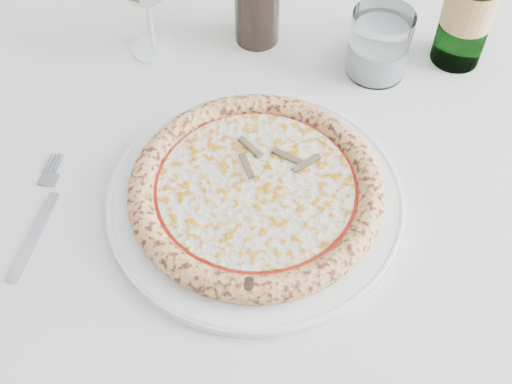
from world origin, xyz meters
TOP-DOWN VIEW (x-y plane):
  - dining_table at (0.06, 0.17)m, footprint 1.69×1.13m
  - plate at (0.06, 0.07)m, footprint 0.36×0.36m
  - pizza at (0.06, 0.07)m, footprint 0.31×0.31m
  - fork at (-0.20, 0.04)m, footprint 0.04×0.18m
  - tumbler at (0.24, 0.31)m, footprint 0.09×0.09m

SIDE VIEW (x-z plane):
  - dining_table at x=0.06m, z-range 0.30..1.05m
  - fork at x=-0.20m, z-range 0.76..0.76m
  - plate at x=0.06m, z-range 0.76..0.77m
  - pizza at x=0.06m, z-range 0.77..0.80m
  - tumbler at x=0.24m, z-range 0.75..0.85m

